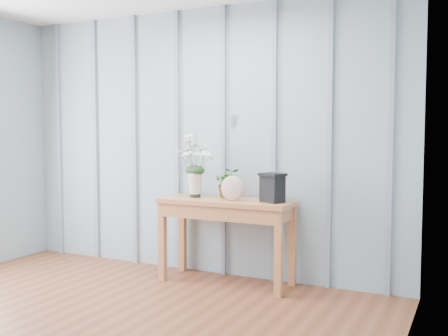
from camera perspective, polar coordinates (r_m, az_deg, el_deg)
The scene contains 6 objects.
room_shell at distance 3.93m, azimuth -12.16°, elevation 13.27°, with size 4.00×4.50×2.50m.
sideboard at distance 4.65m, azimuth 0.27°, elevation -4.82°, with size 1.20×0.45×0.75m.
daisy_vase at distance 4.74m, azimuth -3.19°, elevation 1.57°, with size 0.45×0.34×0.63m.
spider_plant at distance 4.76m, azimuth 0.40°, elevation -1.60°, with size 0.24×0.21×0.26m, color #173819.
felt_disc_vessel at distance 4.51m, azimuth 0.92°, elevation -2.24°, with size 0.22×0.06×0.22m, color #914E58.
carved_box at distance 4.44m, azimuth 5.29°, elevation -2.11°, with size 0.25×0.23×0.25m.
Camera 1 is at (2.37, -2.15, 1.35)m, focal length 42.00 mm.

